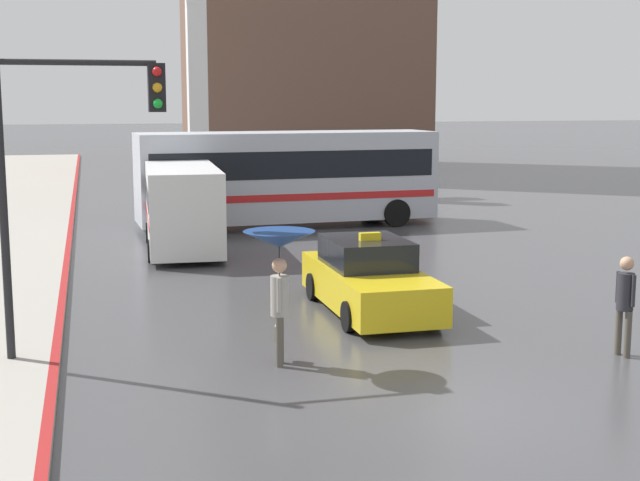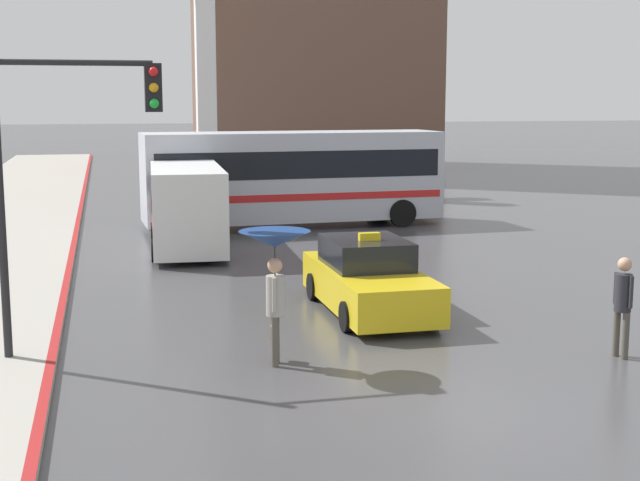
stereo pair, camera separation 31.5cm
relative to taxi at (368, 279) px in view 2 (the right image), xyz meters
name	(u,v)px [view 2 (the right image)]	position (x,y,z in m)	size (l,w,h in m)	color
ground_plane	(407,408)	(-1.15, -5.79, -0.70)	(300.00, 300.00, 0.00)	#424244
taxi	(368,279)	(0.00, 0.00, 0.00)	(1.91, 4.58, 1.69)	gold
ambulance_van	(187,204)	(-2.98, 8.58, 0.68)	(2.30, 5.78, 2.48)	silver
city_bus	(293,174)	(1.10, 12.76, 1.13)	(10.41, 3.04, 3.28)	#B2B7C1
pedestrian_with_umbrella	(275,254)	(-2.59, -3.24, 1.20)	(1.19, 1.19, 2.28)	#4C473D
pedestrian_man	(623,299)	(3.28, -4.23, 0.34)	(0.34, 0.44, 1.76)	#4C473D
traffic_light	(66,146)	(-5.87, -2.20, 2.96)	(2.73, 0.38, 5.31)	black
monument_cross	(205,16)	(-0.45, 25.41, 7.53)	(6.39, 0.90, 14.51)	white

